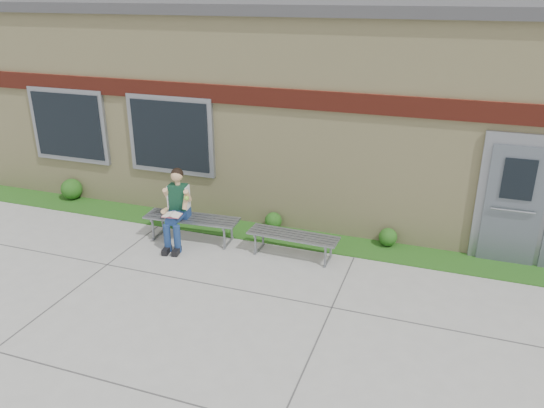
% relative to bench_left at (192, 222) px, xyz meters
% --- Properties ---
extents(ground, '(80.00, 80.00, 0.00)m').
position_rel_bench_left_xyz_m(ground, '(2.05, -1.90, -0.36)').
color(ground, '#9E9E99').
rests_on(ground, ground).
extents(grass_strip, '(16.00, 0.80, 0.02)m').
position_rel_bench_left_xyz_m(grass_strip, '(2.05, 0.70, -0.35)').
color(grass_strip, '#264A13').
rests_on(grass_strip, ground).
extents(school_building, '(16.20, 6.22, 4.20)m').
position_rel_bench_left_xyz_m(school_building, '(2.05, 4.09, 1.74)').
color(school_building, beige).
rests_on(school_building, ground).
extents(bench_left, '(1.83, 0.62, 0.47)m').
position_rel_bench_left_xyz_m(bench_left, '(0.00, 0.00, 0.00)').
color(bench_left, slate).
rests_on(bench_left, ground).
extents(bench_right, '(1.64, 0.51, 0.42)m').
position_rel_bench_left_xyz_m(bench_right, '(2.00, -0.00, -0.03)').
color(bench_right, slate).
rests_on(bench_right, ground).
extents(girl, '(0.56, 0.90, 1.43)m').
position_rel_bench_left_xyz_m(girl, '(-0.18, -0.22, 0.38)').
color(girl, navy).
rests_on(girl, ground).
extents(shrub_west, '(0.47, 0.47, 0.47)m').
position_rel_bench_left_xyz_m(shrub_west, '(-3.54, 0.95, -0.11)').
color(shrub_west, '#264A13').
rests_on(shrub_west, grass_strip).
extents(shrub_mid, '(0.34, 0.34, 0.34)m').
position_rel_bench_left_xyz_m(shrub_mid, '(1.29, 0.95, -0.17)').
color(shrub_mid, '#264A13').
rests_on(shrub_mid, grass_strip).
extents(shrub_east, '(0.34, 0.34, 0.34)m').
position_rel_bench_left_xyz_m(shrub_east, '(3.55, 0.95, -0.17)').
color(shrub_east, '#264A13').
rests_on(shrub_east, grass_strip).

